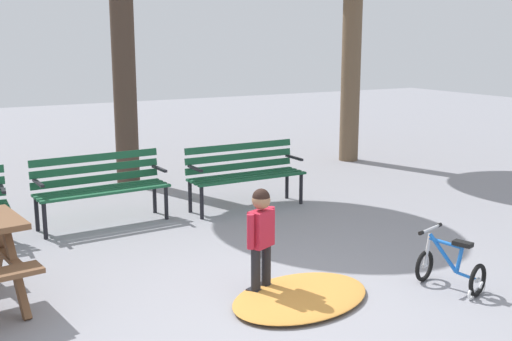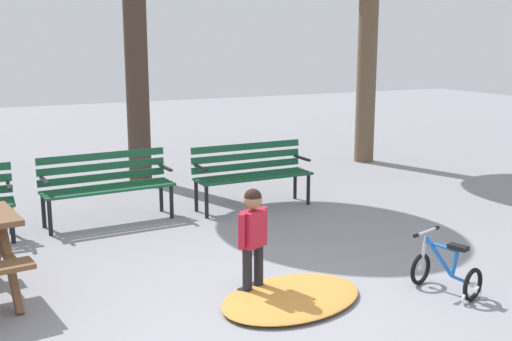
# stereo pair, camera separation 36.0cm
# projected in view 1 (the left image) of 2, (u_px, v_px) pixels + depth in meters

# --- Properties ---
(ground) EXTENTS (36.00, 36.00, 0.00)m
(ground) POSITION_uv_depth(u_px,v_px,m) (277.00, 316.00, 5.21)
(ground) COLOR gray
(park_bench_left) EXTENTS (1.62, 0.55, 0.85)m
(park_bench_left) POSITION_uv_depth(u_px,v_px,m) (100.00, 183.00, 7.71)
(park_bench_left) COLOR #195133
(park_bench_left) RESTS_ON ground
(park_bench_right) EXTENTS (1.61, 0.48, 0.85)m
(park_bench_right) POSITION_uv_depth(u_px,v_px,m) (244.00, 170.00, 8.48)
(park_bench_right) COLOR #195133
(park_bench_right) RESTS_ON ground
(child_standing) EXTENTS (0.34, 0.25, 0.96)m
(child_standing) POSITION_uv_depth(u_px,v_px,m) (261.00, 234.00, 5.56)
(child_standing) COLOR black
(child_standing) RESTS_ON ground
(kids_bicycle) EXTENTS (0.49, 0.62, 0.54)m
(kids_bicycle) POSITION_uv_depth(u_px,v_px,m) (451.00, 268.00, 5.74)
(kids_bicycle) COLOR black
(kids_bicycle) RESTS_ON ground
(leaf_pile) EXTENTS (1.54, 1.25, 0.07)m
(leaf_pile) POSITION_uv_depth(u_px,v_px,m) (301.00, 297.00, 5.51)
(leaf_pile) COLOR #C68438
(leaf_pile) RESTS_ON ground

